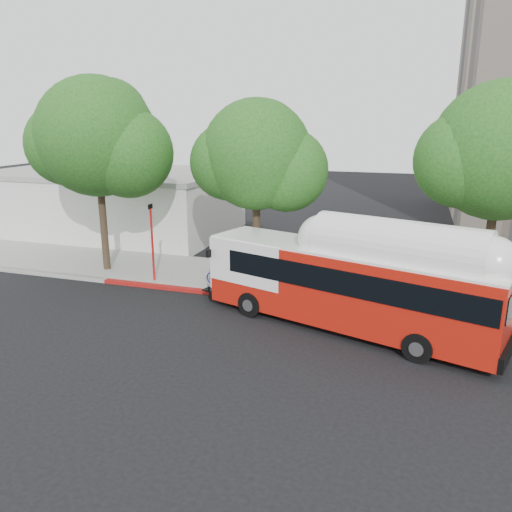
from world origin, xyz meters
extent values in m
plane|color=black|center=(0.00, 0.00, 0.00)|extent=(120.00, 120.00, 0.00)
cube|color=gray|center=(0.00, 6.50, 0.07)|extent=(60.00, 5.00, 0.15)
cube|color=gray|center=(0.00, 3.90, 0.07)|extent=(60.00, 0.30, 0.15)
cube|color=maroon|center=(-3.00, 3.90, 0.08)|extent=(10.00, 0.32, 0.16)
cylinder|color=#2D2116|center=(-9.00, 5.50, 3.04)|extent=(0.36, 0.36, 6.08)
sphere|color=#165018|center=(-9.00, 5.50, 6.84)|extent=(5.80, 5.80, 5.80)
sphere|color=#165018|center=(-7.41, 5.70, 6.08)|extent=(4.35, 4.35, 4.35)
cylinder|color=#2D2116|center=(-1.00, 6.00, 2.72)|extent=(0.36, 0.36, 5.44)
sphere|color=#165018|center=(-1.00, 6.00, 6.12)|extent=(5.00, 5.00, 5.00)
sphere|color=#165018|center=(0.38, 6.20, 5.44)|extent=(3.75, 3.75, 3.75)
cylinder|color=#2D2116|center=(9.00, 5.80, 2.88)|extent=(0.36, 0.36, 5.76)
sphere|color=#165018|center=(9.00, 5.80, 6.48)|extent=(5.40, 5.40, 5.40)
cube|color=silver|center=(-14.00, 14.00, 2.00)|extent=(16.00, 10.00, 4.00)
cube|color=gray|center=(-14.00, 14.00, 4.10)|extent=(16.20, 10.20, 0.30)
cube|color=#B2170C|center=(3.79, 1.91, 1.66)|extent=(11.29, 5.66, 2.68)
cube|color=black|center=(4.23, 1.77, 2.22)|extent=(10.25, 5.38, 0.88)
cube|color=white|center=(3.79, 1.91, 3.04)|extent=(11.27, 5.59, 0.09)
cube|color=white|center=(5.55, 1.34, 3.28)|extent=(6.19, 3.56, 0.51)
cube|color=black|center=(-1.97, 3.75, 0.46)|extent=(1.21, 1.81, 0.06)
imported|color=navy|center=(-1.97, 3.75, 0.91)|extent=(1.01, 1.68, 0.83)
cylinder|color=red|center=(-5.71, 4.53, 1.83)|extent=(0.11, 0.11, 3.65)
cube|color=black|center=(-5.71, 4.53, 3.74)|extent=(0.05, 0.37, 0.23)
camera|label=1|loc=(5.91, -15.84, 7.71)|focal=35.00mm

